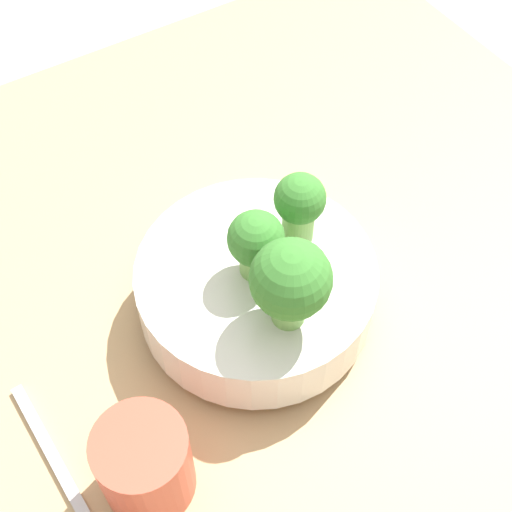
# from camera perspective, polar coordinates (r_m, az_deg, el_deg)

# --- Properties ---
(ground_plane) EXTENTS (6.00, 6.00, 0.00)m
(ground_plane) POSITION_cam_1_polar(r_m,az_deg,el_deg) (0.74, 2.73, -6.10)
(ground_plane) COLOR #ADA89E
(table) EXTENTS (0.92, 0.87, 0.05)m
(table) POSITION_cam_1_polar(r_m,az_deg,el_deg) (0.72, 2.80, -5.11)
(table) COLOR tan
(table) RESTS_ON ground_plane
(bowl) EXTENTS (0.22, 0.22, 0.07)m
(bowl) POSITION_cam_1_polar(r_m,az_deg,el_deg) (0.66, -0.00, -2.56)
(bowl) COLOR silver
(bowl) RESTS_ON table
(broccoli_floret_back) EXTENTS (0.05, 0.05, 0.08)m
(broccoli_floret_back) POSITION_cam_1_polar(r_m,az_deg,el_deg) (0.62, 3.50, 4.12)
(broccoli_floret_back) COLOR #7AB256
(broccoli_floret_back) RESTS_ON bowl
(broccoli_floret_right) EXTENTS (0.07, 0.07, 0.09)m
(broccoli_floret_right) POSITION_cam_1_polar(r_m,az_deg,el_deg) (0.56, 2.78, -2.05)
(broccoli_floret_right) COLOR #7AB256
(broccoli_floret_right) RESTS_ON bowl
(broccoli_floret_center) EXTENTS (0.05, 0.05, 0.07)m
(broccoli_floret_center) POSITION_cam_1_polar(r_m,az_deg,el_deg) (0.60, -0.00, 1.12)
(broccoli_floret_center) COLOR #7AB256
(broccoli_floret_center) RESTS_ON bowl
(cup) EXTENTS (0.07, 0.07, 0.09)m
(cup) POSITION_cam_1_polar(r_m,az_deg,el_deg) (0.59, -8.87, -16.13)
(cup) COLOR #C64C38
(cup) RESTS_ON table
(fork) EXTENTS (0.18, 0.02, 0.01)m
(fork) POSITION_cam_1_polar(r_m,az_deg,el_deg) (0.64, -15.40, -16.14)
(fork) COLOR #B2B2B7
(fork) RESTS_ON table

